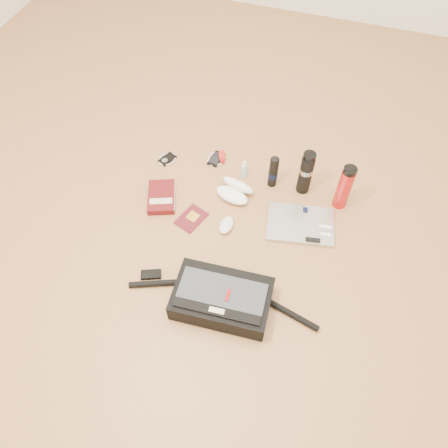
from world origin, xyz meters
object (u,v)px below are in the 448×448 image
Objects in this scene: book at (162,197)px; laptop at (301,225)px; messenger_bag at (221,298)px; thermos_black at (306,173)px; thermos_red at (344,187)px.

laptop is at bearing -16.27° from book.
messenger_bag reaches higher than laptop.
laptop is (0.22, 0.48, -0.04)m from messenger_bag.
laptop is 0.25m from thermos_black.
thermos_black reaches higher than laptop.
messenger_bag is 2.37× the size of laptop.
book is at bearing -163.84° from thermos_red.
messenger_bag is 0.76m from thermos_red.
thermos_black is (0.18, 0.70, 0.07)m from messenger_bag.
thermos_red is at bearing -4.66° from book.
messenger_bag is at bearing -104.82° from thermos_black.
thermos_black is (0.63, 0.27, 0.11)m from book.
messenger_bag reaches higher than book.
book is at bearing 174.05° from laptop.
messenger_bag is 3.28× the size of thermos_black.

